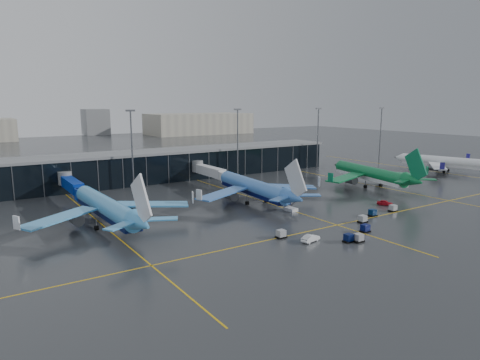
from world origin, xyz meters
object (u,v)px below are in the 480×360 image
airliner_aer_lingus (370,166)px  airliner_ba (442,156)px  baggage_carts (356,225)px  service_van_white (311,238)px  airliner_arkefly (106,196)px  airliner_klm_near (253,178)px  service_van_red (385,203)px  mobile_airstair (291,208)px

airliner_aer_lingus → airliner_ba: bearing=17.5°
baggage_carts → service_van_white: bearing=-174.6°
airliner_arkefly → airliner_klm_near: size_ratio=1.02×
airliner_klm_near → service_van_red: (27.86, -23.17, -6.17)m
airliner_ba → mobile_airstair: bearing=174.2°
airliner_klm_near → baggage_carts: airliner_klm_near is taller
baggage_carts → mobile_airstair: mobile_airstair is taller
mobile_airstair → service_van_white: mobile_airstair is taller
baggage_carts → service_van_white: size_ratio=8.92×
mobile_airstair → service_van_white: size_ratio=0.77×
airliner_ba → baggage_carts: airliner_ba is taller
airliner_klm_near → service_van_white: (-10.32, -35.08, -6.14)m
service_van_white → airliner_ba: bearing=-82.1°
airliner_klm_near → baggage_carts: size_ratio=1.12×
airliner_arkefly → mobile_airstair: 46.06m
baggage_carts → airliner_klm_near: bearing=98.0°
airliner_klm_near → airliner_ba: size_ratio=1.05×
airliner_klm_near → airliner_arkefly: bearing=-173.6°
airliner_klm_near → airliner_ba: 94.81m
service_van_white → airliner_aer_lingus: bearing=-71.4°
airliner_klm_near → airliner_aer_lingus: (45.93, -2.41, 0.08)m
airliner_klm_near → airliner_ba: airliner_klm_near is taller
airliner_aer_lingus → mobile_airstair: size_ratio=13.16×
airliner_arkefly → airliner_ba: size_ratio=1.07×
airliner_arkefly → service_van_red: (69.18, -22.19, -6.28)m
airliner_ba → airliner_klm_near: bearing=165.8°
airliner_klm_near → airliner_aer_lingus: bearing=2.0°
service_van_white → airliner_arkefly: bearing=30.7°
airliner_ba → service_van_white: size_ratio=9.49×
airliner_arkefly → airliner_klm_near: (41.32, 0.99, -0.11)m
airliner_klm_near → service_van_white: bearing=-101.3°
airliner_klm_near → mobile_airstair: bearing=-74.5°
airliner_ba → service_van_red: size_ratio=10.23×
mobile_airstair → service_van_red: mobile_airstair is taller
airliner_klm_near → service_van_white: size_ratio=9.95×
airliner_arkefly → mobile_airstair: airliner_arkefly is taller
airliner_aer_lingus → service_van_white: bearing=-137.7°
airliner_ba → baggage_carts: size_ratio=1.06×
airliner_aer_lingus → service_van_red: airliner_aer_lingus is taller
service_van_red → airliner_ba: bearing=-10.1°
airliner_ba → service_van_red: 71.79m
airliner_ba → mobile_airstair: 93.78m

